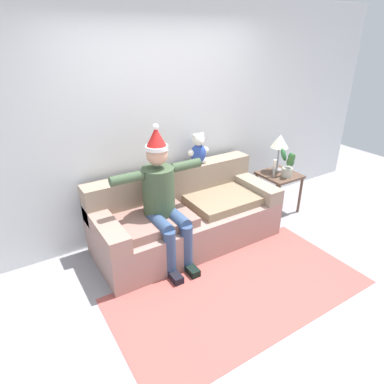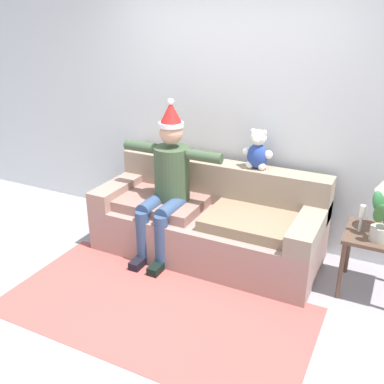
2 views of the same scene
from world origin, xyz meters
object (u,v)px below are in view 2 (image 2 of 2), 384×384
person_seated (167,179)px  teddy_bear (258,151)px  candle_tall (362,215)px  potted_plant (381,220)px  couch (209,221)px  side_table (375,244)px

person_seated → teddy_bear: person_seated is taller
teddy_bear → candle_tall: (1.01, -0.31, -0.31)m
person_seated → potted_plant: 1.88m
potted_plant → teddy_bear: bearing=161.2°
couch → teddy_bear: bearing=37.4°
side_table → potted_plant: 0.29m
couch → person_seated: person_seated is taller
side_table → potted_plant: potted_plant is taller
candle_tall → potted_plant: bearing=-30.7°
potted_plant → candle_tall: potted_plant is taller
couch → teddy_bear: size_ratio=5.66×
person_seated → candle_tall: bearing=4.5°
couch → teddy_bear: 0.82m
person_seated → potted_plant: (1.88, 0.05, -0.03)m
side_table → candle_tall: (-0.14, -0.02, 0.24)m
teddy_bear → potted_plant: bearing=-18.8°
teddy_bear → potted_plant: size_ratio=0.96×
side_table → person_seated: bearing=-175.2°
candle_tall → side_table: bearing=8.3°
person_seated → teddy_bear: (0.73, 0.44, 0.26)m
couch → person_seated: size_ratio=1.43×
potted_plant → candle_tall: (-0.15, 0.09, -0.02)m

